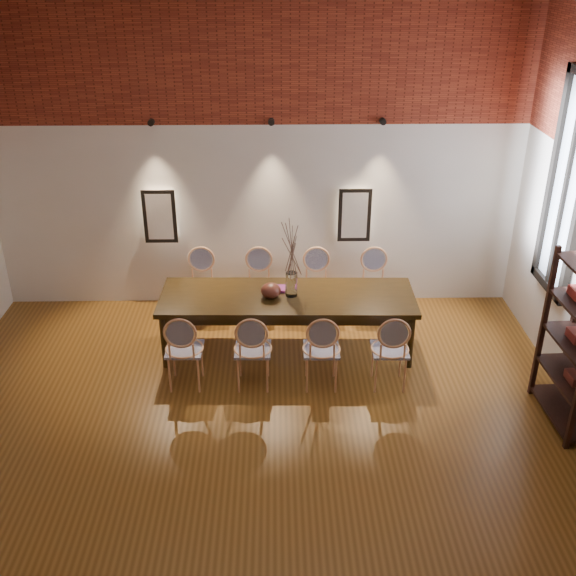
{
  "coord_description": "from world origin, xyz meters",
  "views": [
    {
      "loc": [
        0.24,
        -5.04,
        4.47
      ],
      "look_at": [
        0.38,
        1.77,
        1.05
      ],
      "focal_mm": 42.0,
      "sensor_mm": 36.0,
      "label": 1
    }
  ],
  "objects_px": {
    "chair_near_b": "(253,349)",
    "chair_far_a": "(201,287)",
    "chair_near_d": "(390,349)",
    "chair_far_d": "(374,287)",
    "chair_near_a": "(185,349)",
    "bowl": "(271,291)",
    "vase": "(291,284)",
    "dining_table": "(287,322)",
    "chair_far_c": "(316,287)",
    "book": "(274,289)",
    "chair_near_c": "(321,349)",
    "chair_far_b": "(259,287)"
  },
  "relations": [
    {
      "from": "chair_near_a",
      "to": "vase",
      "type": "distance_m",
      "value": 1.49
    },
    {
      "from": "chair_far_a",
      "to": "book",
      "type": "distance_m",
      "value": 1.21
    },
    {
      "from": "chair_far_c",
      "to": "bowl",
      "type": "bearing_deg",
      "value": 54.8
    },
    {
      "from": "chair_near_b",
      "to": "chair_far_a",
      "type": "xyz_separation_m",
      "value": [
        -0.73,
        1.56,
        0.0
      ]
    },
    {
      "from": "chair_far_c",
      "to": "vase",
      "type": "distance_m",
      "value": 0.95
    },
    {
      "from": "chair_near_b",
      "to": "book",
      "type": "xyz_separation_m",
      "value": [
        0.25,
        0.91,
        0.3
      ]
    },
    {
      "from": "dining_table",
      "to": "chair_far_a",
      "type": "distance_m",
      "value": 1.39
    },
    {
      "from": "dining_table",
      "to": "chair_near_d",
      "type": "distance_m",
      "value": 1.39
    },
    {
      "from": "chair_near_d",
      "to": "book",
      "type": "bearing_deg",
      "value": 144.95
    },
    {
      "from": "chair_far_a",
      "to": "bowl",
      "type": "distance_m",
      "value": 1.31
    },
    {
      "from": "chair_near_d",
      "to": "chair_near_b",
      "type": "bearing_deg",
      "value": 180.0
    },
    {
      "from": "bowl",
      "to": "chair_far_b",
      "type": "bearing_deg",
      "value": 101.5
    },
    {
      "from": "bowl",
      "to": "dining_table",
      "type": "bearing_deg",
      "value": 12.96
    },
    {
      "from": "dining_table",
      "to": "chair_far_d",
      "type": "bearing_deg",
      "value": 33.89
    },
    {
      "from": "chair_far_b",
      "to": "bowl",
      "type": "xyz_separation_m",
      "value": [
        0.17,
        -0.83,
        0.37
      ]
    },
    {
      "from": "dining_table",
      "to": "chair_near_d",
      "type": "height_order",
      "value": "chair_near_d"
    },
    {
      "from": "chair_far_c",
      "to": "book",
      "type": "relative_size",
      "value": 3.62
    },
    {
      "from": "chair_near_a",
      "to": "book",
      "type": "height_order",
      "value": "chair_near_a"
    },
    {
      "from": "chair_near_c",
      "to": "chair_far_b",
      "type": "relative_size",
      "value": 1.0
    },
    {
      "from": "chair_near_b",
      "to": "chair_far_d",
      "type": "xyz_separation_m",
      "value": [
        1.57,
        1.51,
        0.0
      ]
    },
    {
      "from": "chair_near_c",
      "to": "book",
      "type": "xyz_separation_m",
      "value": [
        -0.52,
        0.93,
        0.3
      ]
    },
    {
      "from": "chair_far_a",
      "to": "chair_far_c",
      "type": "xyz_separation_m",
      "value": [
        1.53,
        -0.03,
        0.0
      ]
    },
    {
      "from": "chair_near_a",
      "to": "chair_near_d",
      "type": "height_order",
      "value": "same"
    },
    {
      "from": "chair_far_a",
      "to": "bowl",
      "type": "xyz_separation_m",
      "value": [
        0.94,
        -0.84,
        0.37
      ]
    },
    {
      "from": "book",
      "to": "chair_far_b",
      "type": "bearing_deg",
      "value": 108.43
    },
    {
      "from": "dining_table",
      "to": "bowl",
      "type": "xyz_separation_m",
      "value": [
        -0.2,
        -0.05,
        0.46
      ]
    },
    {
      "from": "chair_near_d",
      "to": "chair_far_a",
      "type": "distance_m",
      "value": 2.77
    },
    {
      "from": "chair_far_d",
      "to": "bowl",
      "type": "distance_m",
      "value": 1.62
    },
    {
      "from": "chair_near_d",
      "to": "chair_far_d",
      "type": "height_order",
      "value": "same"
    },
    {
      "from": "chair_near_b",
      "to": "chair_far_c",
      "type": "height_order",
      "value": "same"
    },
    {
      "from": "chair_far_c",
      "to": "book",
      "type": "bearing_deg",
      "value": 49.16
    },
    {
      "from": "chair_near_b",
      "to": "chair_near_c",
      "type": "height_order",
      "value": "same"
    },
    {
      "from": "dining_table",
      "to": "vase",
      "type": "relative_size",
      "value": 10.24
    },
    {
      "from": "chair_near_a",
      "to": "chair_far_a",
      "type": "relative_size",
      "value": 1.0
    },
    {
      "from": "vase",
      "to": "bowl",
      "type": "relative_size",
      "value": 1.25
    },
    {
      "from": "chair_near_d",
      "to": "chair_far_c",
      "type": "distance_m",
      "value": 1.73
    },
    {
      "from": "chair_far_b",
      "to": "chair_far_c",
      "type": "xyz_separation_m",
      "value": [
        0.77,
        -0.02,
        0.0
      ]
    },
    {
      "from": "chair_near_a",
      "to": "bowl",
      "type": "height_order",
      "value": "chair_near_a"
    },
    {
      "from": "chair_near_b",
      "to": "chair_far_c",
      "type": "xyz_separation_m",
      "value": [
        0.8,
        1.53,
        0.0
      ]
    },
    {
      "from": "chair_far_c",
      "to": "chair_near_c",
      "type": "bearing_deg",
      "value": 90.0
    },
    {
      "from": "chair_far_a",
      "to": "chair_near_d",
      "type": "bearing_deg",
      "value": 146.11
    },
    {
      "from": "chair_near_b",
      "to": "chair_far_a",
      "type": "relative_size",
      "value": 1.0
    },
    {
      "from": "chair_near_a",
      "to": "chair_far_d",
      "type": "bearing_deg",
      "value": 33.89
    },
    {
      "from": "chair_near_a",
      "to": "chair_far_c",
      "type": "height_order",
      "value": "same"
    },
    {
      "from": "chair_near_d",
      "to": "bowl",
      "type": "bearing_deg",
      "value": 151.79
    },
    {
      "from": "vase",
      "to": "dining_table",
      "type": "bearing_deg",
      "value": 178.73
    },
    {
      "from": "chair_near_c",
      "to": "chair_far_a",
      "type": "height_order",
      "value": "same"
    },
    {
      "from": "chair_near_a",
      "to": "book",
      "type": "distance_m",
      "value": 1.38
    },
    {
      "from": "chair_near_d",
      "to": "vase",
      "type": "distance_m",
      "value": 1.41
    },
    {
      "from": "chair_far_c",
      "to": "dining_table",
      "type": "bearing_deg",
      "value": 63.61
    }
  ]
}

